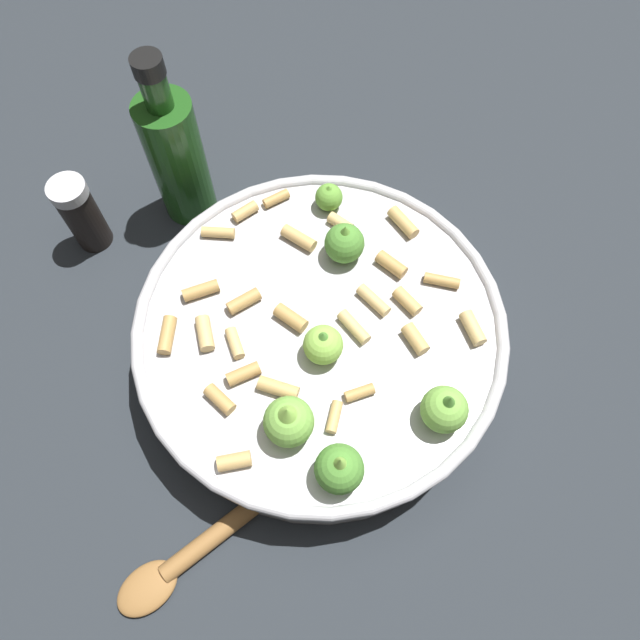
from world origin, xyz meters
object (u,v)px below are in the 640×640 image
(olive_oil_bottle, at_px, (176,156))
(wooden_spoon, at_px, (222,531))
(cooking_pan, at_px, (321,338))
(pepper_shaker, at_px, (82,214))

(olive_oil_bottle, relative_size, wooden_spoon, 0.87)
(olive_oil_bottle, distance_m, wooden_spoon, 0.35)
(cooking_pan, xyz_separation_m, wooden_spoon, (0.08, -0.16, -0.03))
(cooking_pan, xyz_separation_m, olive_oil_bottle, (-0.23, -0.01, 0.04))
(olive_oil_bottle, xyz_separation_m, wooden_spoon, (0.31, -0.16, -0.07))
(pepper_shaker, relative_size, olive_oil_bottle, 0.45)
(cooking_pan, distance_m, olive_oil_bottle, 0.23)
(cooking_pan, bearing_deg, olive_oil_bottle, -178.31)
(olive_oil_bottle, bearing_deg, cooking_pan, 1.69)
(pepper_shaker, xyz_separation_m, wooden_spoon, (0.33, -0.05, -0.04))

